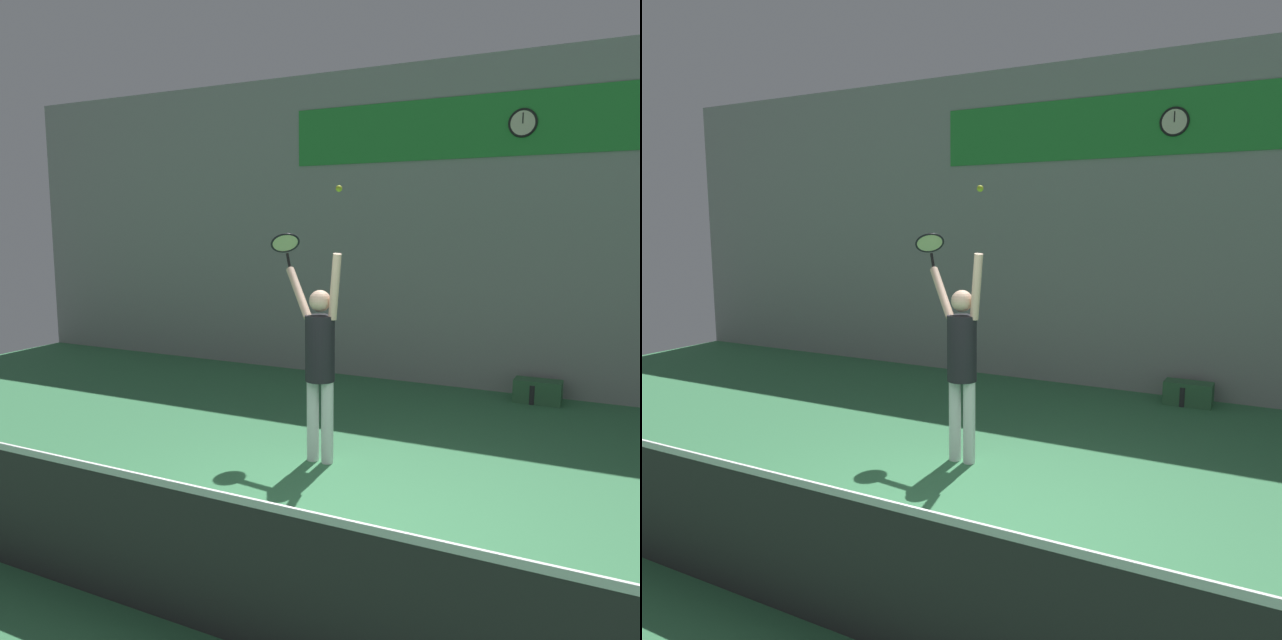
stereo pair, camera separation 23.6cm
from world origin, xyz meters
The scene contains 10 objects.
ground_plane centered at (0.00, 0.00, 0.00)m, with size 18.00×18.00×0.00m, color #387A4C.
back_wall centered at (0.00, 5.34, 2.50)m, with size 18.00×0.10×5.00m.
sponsor_banner centered at (0.00, 5.28, 3.98)m, with size 5.99×0.02×0.90m.
scoreboard_clock centered at (0.63, 5.26, 3.98)m, with size 0.41×0.04×0.41m.
court_net centered at (0.00, -1.41, 0.50)m, with size 7.09×0.07×1.06m.
tennis_player centered at (-0.76, 1.50, 1.15)m, with size 0.87×0.52×2.25m.
tennis_racket centered at (-1.43, 1.98, 2.31)m, with size 0.43×0.42×0.41m.
tennis_ball centered at (-0.48, 1.36, 2.88)m, with size 0.06×0.06×0.06m.
water_bottle centered at (1.00, 4.79, 0.15)m, with size 0.09×0.09×0.32m.
equipment_bag centered at (1.06, 4.92, 0.17)m, with size 0.66×0.32×0.33m.
Camera 1 is at (2.07, -4.28, 2.50)m, focal length 35.00 mm.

